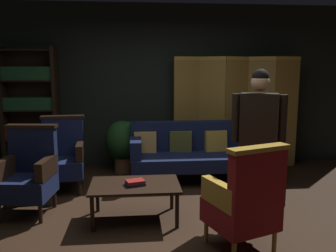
{
  "coord_description": "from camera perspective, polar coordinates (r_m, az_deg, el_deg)",
  "views": [
    {
      "loc": [
        -0.44,
        -3.79,
        1.71
      ],
      "look_at": [
        0.0,
        0.8,
        0.95
      ],
      "focal_mm": 37.78,
      "sensor_mm": 36.0,
      "label": 1
    }
  ],
  "objects": [
    {
      "name": "armchair_wing_right",
      "position": [
        4.51,
        -21.55,
        -7.03
      ],
      "size": [
        0.65,
        0.64,
        1.04
      ],
      "color": "black",
      "rests_on": "ground_plane"
    },
    {
      "name": "book_navy_cloth",
      "position": [
        4.0,
        -5.3,
        -9.29
      ],
      "size": [
        0.24,
        0.19,
        0.03
      ],
      "primitive_type": "cube",
      "rotation": [
        0.0,
        0.0,
        0.25
      ],
      "color": "navy",
      "rests_on": "coffee_table"
    },
    {
      "name": "armchair_gilt_accent",
      "position": [
        3.43,
        12.31,
        -11.7
      ],
      "size": [
        0.74,
        0.74,
        1.04
      ],
      "color": "#B78E33",
      "rests_on": "ground_plane"
    },
    {
      "name": "armchair_wing_left",
      "position": [
        5.18,
        -16.59,
        -4.66
      ],
      "size": [
        0.63,
        0.63,
        1.04
      ],
      "color": "black",
      "rests_on": "ground_plane"
    },
    {
      "name": "potted_plant",
      "position": [
        5.85,
        -7.31,
        -2.67
      ],
      "size": [
        0.57,
        0.57,
        0.87
      ],
      "color": "brown",
      "rests_on": "ground_plane"
    },
    {
      "name": "coffee_table",
      "position": [
        4.06,
        -5.35,
        -9.91
      ],
      "size": [
        1.0,
        0.64,
        0.42
      ],
      "color": "black",
      "rests_on": "ground_plane"
    },
    {
      "name": "bookshelf",
      "position": [
        6.26,
        -21.31,
        2.85
      ],
      "size": [
        0.9,
        0.32,
        2.05
      ],
      "color": "black",
      "rests_on": "ground_plane"
    },
    {
      "name": "book_red_leather",
      "position": [
        3.99,
        -5.31,
        -8.9
      ],
      "size": [
        0.23,
        0.19,
        0.03
      ],
      "primitive_type": "cube",
      "rotation": [
        0.0,
        0.0,
        0.29
      ],
      "color": "maroon",
      "rests_on": "book_navy_cloth"
    },
    {
      "name": "folding_screen",
      "position": [
        6.19,
        10.93,
        2.45
      ],
      "size": [
        2.14,
        0.34,
        1.9
      ],
      "color": "olive",
      "rests_on": "ground_plane"
    },
    {
      "name": "ground_plane",
      "position": [
        4.18,
        1.07,
        -14.77
      ],
      "size": [
        10.0,
        10.0,
        0.0
      ],
      "primitive_type": "plane",
      "color": "black"
    },
    {
      "name": "velvet_couch",
      "position": [
        5.49,
        5.09,
        -3.9
      ],
      "size": [
        2.12,
        0.78,
        0.88
      ],
      "color": "black",
      "rests_on": "ground_plane"
    },
    {
      "name": "standing_figure",
      "position": [
        4.01,
        14.36,
        -0.77
      ],
      "size": [
        0.55,
        0.34,
        1.7
      ],
      "color": "black",
      "rests_on": "ground_plane"
    },
    {
      "name": "back_wall",
      "position": [
        6.27,
        -1.44,
        6.51
      ],
      "size": [
        7.2,
        0.1,
        2.8
      ],
      "primitive_type": "cube",
      "color": "black",
      "rests_on": "ground_plane"
    }
  ]
}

